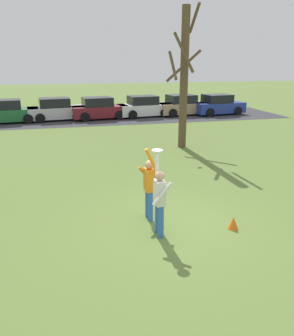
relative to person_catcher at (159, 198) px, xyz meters
name	(u,v)px	position (x,y,z in m)	size (l,w,h in m)	color
ground_plane	(169,226)	(0.37, 0.39, -0.98)	(120.00, 120.00, 0.00)	olive
person_catcher	(159,198)	(0.00, 0.00, 0.00)	(0.49, 0.55, 2.08)	#3366B7
person_defender	(149,185)	(-0.03, 0.91, 0.00)	(0.49, 0.55, 2.04)	#3366B7
frisbee_disc	(157,150)	(-0.01, 0.22, 1.11)	(0.26, 0.26, 0.02)	white
parked_car_green	(7,112)	(-6.08, 17.67, -0.25)	(4.29, 2.41, 1.59)	#1E6633
parked_car_silver	(57,110)	(-2.77, 18.02, -0.25)	(4.29, 2.41, 1.59)	#BCBCC1
parked_car_maroon	(99,109)	(0.30, 17.82, -0.25)	(4.29, 2.41, 1.59)	maroon
parked_car_white	(144,107)	(3.80, 18.10, -0.25)	(4.29, 2.41, 1.59)	white
parked_car_tan	(182,106)	(6.95, 18.22, -0.25)	(4.29, 2.41, 1.59)	tan
parked_car_blue	(218,105)	(9.84, 17.81, -0.25)	(4.29, 2.41, 1.59)	#233893
parking_strip	(121,118)	(1.98, 17.99, -0.98)	(25.13, 6.40, 0.01)	#38383D
bare_tree_tall	(184,77)	(3.46, 8.26, 2.40)	(1.73, 1.75, 6.56)	brown
field_cone_orange	(233,223)	(1.92, -0.14, -0.82)	(0.26, 0.26, 0.32)	orange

